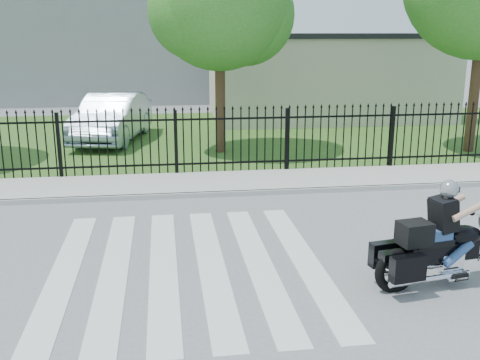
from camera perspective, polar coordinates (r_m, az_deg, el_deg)
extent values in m
plane|color=slate|center=(9.51, -5.34, -8.74)|extent=(120.00, 120.00, 0.00)
cube|color=#ADAAA3|center=(14.21, -6.31, -0.45)|extent=(40.00, 2.00, 0.12)
cube|color=#ADAAA3|center=(13.25, -6.17, -1.59)|extent=(40.00, 0.12, 0.12)
cube|color=#316021|center=(21.05, -6.90, 4.42)|extent=(40.00, 12.00, 0.02)
cube|color=black|center=(15.11, -6.46, 1.60)|extent=(26.00, 0.04, 0.05)
cube|color=black|center=(14.88, -6.59, 6.10)|extent=(26.00, 0.04, 0.05)
cylinder|color=#382316|center=(17.88, -2.03, 9.37)|extent=(0.32, 0.32, 4.16)
sphere|color=#2A6A1E|center=(17.82, -2.11, 17.72)|extent=(4.20, 4.20, 4.20)
cylinder|color=#382316|center=(19.43, 22.84, 9.63)|extent=(0.32, 0.32, 4.80)
cube|color=#BDB79D|center=(25.85, 8.73, 10.19)|extent=(10.00, 6.00, 3.50)
cube|color=black|center=(25.77, 8.89, 14.29)|extent=(10.20, 6.20, 0.20)
torus|color=black|center=(8.84, 15.55, -8.89)|extent=(0.72, 0.26, 0.71)
cube|color=black|center=(9.19, 19.72, -6.87)|extent=(1.28, 0.44, 0.29)
ellipsoid|color=black|center=(9.34, 21.74, -5.25)|extent=(0.66, 0.48, 0.32)
cube|color=black|center=(9.01, 18.84, -5.97)|extent=(0.67, 0.41, 0.10)
cube|color=silver|center=(9.33, 20.35, -7.68)|extent=(0.43, 0.35, 0.29)
cube|color=black|center=(8.78, 17.30, -5.19)|extent=(0.52, 0.44, 0.35)
cube|color=navy|center=(9.04, 19.49, -5.18)|extent=(0.37, 0.34, 0.17)
sphere|color=#94959B|center=(8.91, 20.48, -0.87)|extent=(0.28, 0.28, 0.28)
imported|color=#94A8BB|center=(20.39, -12.85, 6.21)|extent=(2.71, 5.29, 1.66)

